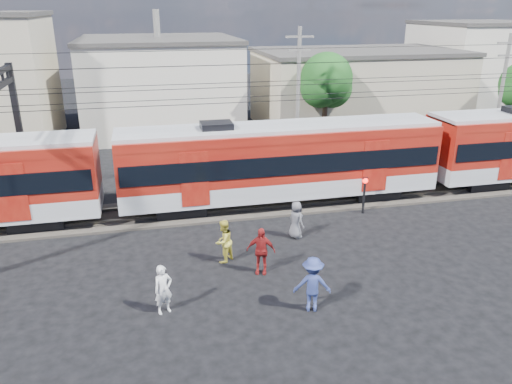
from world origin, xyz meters
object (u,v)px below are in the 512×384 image
commuter_train (284,159)px  pedestrian_c (312,284)px  pedestrian_a (163,289)px  crossing_signal (365,188)px

commuter_train → pedestrian_c: commuter_train is taller
pedestrian_a → crossing_signal: size_ratio=0.92×
commuter_train → crossing_signal: commuter_train is taller
pedestrian_a → crossing_signal: 11.96m
commuter_train → pedestrian_c: bearing=-100.4°
pedestrian_a → commuter_train: bearing=30.2°
pedestrian_c → crossing_signal: pedestrian_c is taller
pedestrian_a → crossing_signal: (10.08, 6.42, 0.43)m
pedestrian_a → crossing_signal: crossing_signal is taller
commuter_train → pedestrian_c: 9.75m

